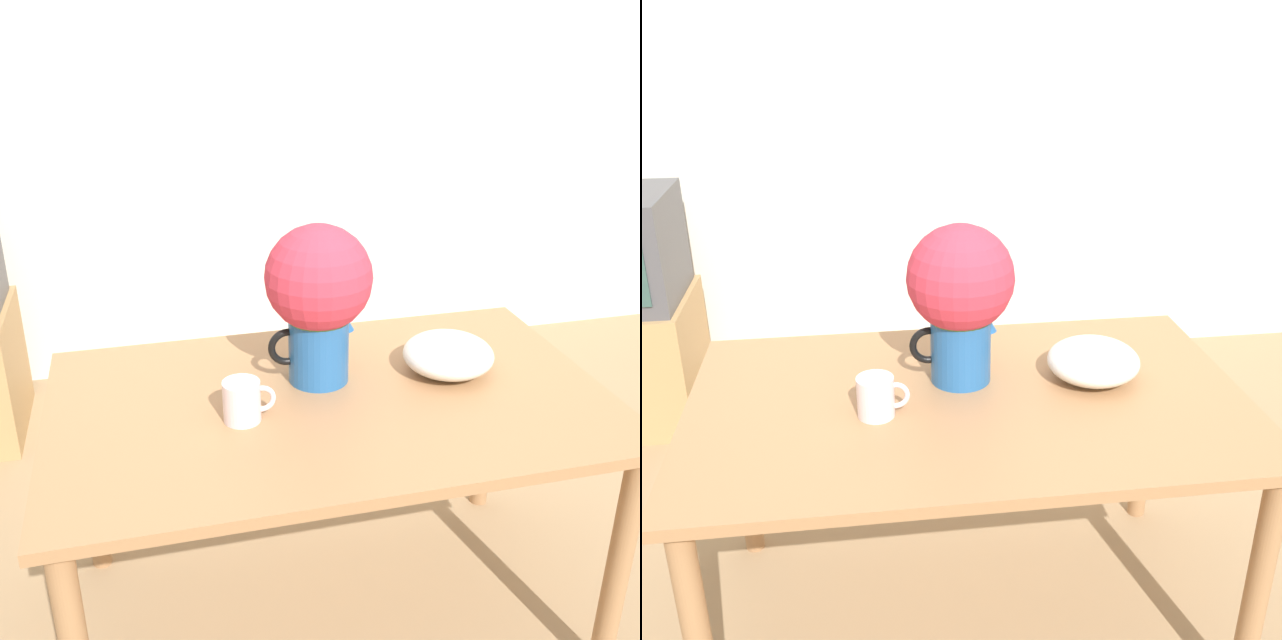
% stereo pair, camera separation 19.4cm
% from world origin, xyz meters
% --- Properties ---
extents(wall_back, '(8.00, 0.05, 2.60)m').
position_xyz_m(wall_back, '(0.00, 2.00, 1.30)').
color(wall_back, silver).
rests_on(wall_back, ground_plane).
extents(table, '(1.43, 0.87, 0.72)m').
position_xyz_m(table, '(-0.13, 0.24, 0.63)').
color(table, '#A3754C').
rests_on(table, ground_plane).
extents(flower_vase, '(0.28, 0.28, 0.43)m').
position_xyz_m(flower_vase, '(-0.14, 0.34, 0.97)').
color(flower_vase, '#235B9E').
rests_on(flower_vase, table).
extents(coffee_mug, '(0.13, 0.09, 0.10)m').
position_xyz_m(coffee_mug, '(-0.37, 0.18, 0.78)').
color(coffee_mug, silver).
rests_on(coffee_mug, table).
extents(white_bowl, '(0.25, 0.25, 0.11)m').
position_xyz_m(white_bowl, '(0.21, 0.29, 0.78)').
color(white_bowl, silver).
rests_on(white_bowl, table).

